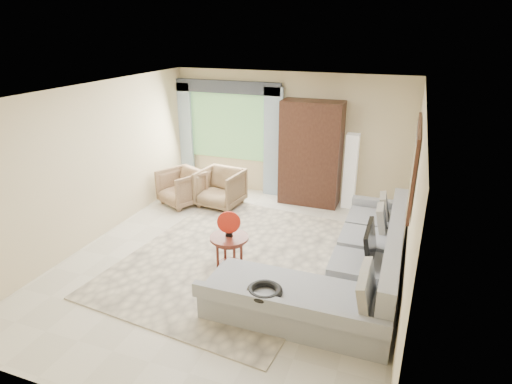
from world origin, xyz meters
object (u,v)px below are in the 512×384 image
at_px(potted_plant, 184,183).
at_px(floor_lamp, 350,171).
at_px(armoire, 311,154).
at_px(armchair_left, 181,187).
at_px(sectional_sofa, 347,271).
at_px(armchair_right, 220,188).
at_px(tv_screen, 370,243).
at_px(coffee_table, 230,253).

relative_size(potted_plant, floor_lamp, 0.33).
height_order(armoire, floor_lamp, armoire).
bearing_deg(armchair_left, floor_lamp, 43.82).
xyz_separation_m(armoire, floor_lamp, (0.80, 0.06, -0.30)).
distance_m(sectional_sofa, potted_plant, 4.61).
height_order(potted_plant, armoire, armoire).
bearing_deg(armchair_right, armchair_left, -160.24).
relative_size(armchair_right, floor_lamp, 0.56).
height_order(sectional_sofa, floor_lamp, floor_lamp).
bearing_deg(floor_lamp, sectional_sofa, -81.67).
distance_m(sectional_sofa, floor_lamp, 3.03).
xyz_separation_m(sectional_sofa, potted_plant, (-3.91, 2.43, -0.04)).
relative_size(tv_screen, potted_plant, 1.51).
height_order(sectional_sofa, potted_plant, sectional_sofa).
height_order(coffee_table, armoire, armoire).
relative_size(tv_screen, floor_lamp, 0.49).
bearing_deg(armchair_right, sectional_sofa, -29.14).
bearing_deg(armoire, potted_plant, -170.13).
xyz_separation_m(sectional_sofa, armchair_right, (-2.88, 2.09, 0.10)).
relative_size(sectional_sofa, armoire, 1.65).
bearing_deg(floor_lamp, tv_screen, -76.37).
distance_m(coffee_table, potted_plant, 3.38).
height_order(coffee_table, potted_plant, coffee_table).
relative_size(armchair_left, floor_lamp, 0.53).
height_order(armchair_left, armchair_right, armchair_right).
xyz_separation_m(tv_screen, potted_plant, (-4.18, 2.36, -0.48)).
xyz_separation_m(coffee_table, armchair_right, (-1.17, 2.22, 0.08)).
xyz_separation_m(coffee_table, potted_plant, (-2.20, 2.56, -0.05)).
height_order(coffee_table, armchair_right, armchair_right).
xyz_separation_m(tv_screen, armchair_right, (-3.14, 2.02, -0.34)).
height_order(armchair_left, armoire, armoire).
distance_m(tv_screen, potted_plant, 4.82).
bearing_deg(floor_lamp, armoire, -175.71).
xyz_separation_m(coffee_table, armoire, (0.47, 3.03, 0.75)).
bearing_deg(floor_lamp, potted_plant, -171.40).
relative_size(sectional_sofa, coffee_table, 6.07).
height_order(sectional_sofa, armoire, armoire).
bearing_deg(armchair_left, armoire, 47.95).
relative_size(sectional_sofa, tv_screen, 4.68).
bearing_deg(sectional_sofa, armoire, 113.06).
height_order(armchair_right, potted_plant, armchair_right).
bearing_deg(armoire, armchair_right, -153.88).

